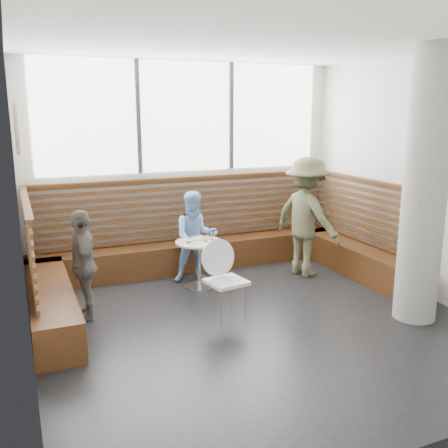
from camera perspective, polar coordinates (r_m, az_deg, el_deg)
name	(u,v)px	position (r m, az deg, el deg)	size (l,w,h in m)	color
room	(259,190)	(5.63, 3.98, 3.87)	(5.00, 5.00, 3.20)	silver
booth	(204,252)	(7.47, -2.33, -3.20)	(5.00, 2.50, 1.44)	#3F230F
concrete_column	(425,188)	(6.23, 21.99, 3.83)	(0.50, 0.50, 3.20)	gray
wall_art	(16,129)	(5.35, -22.65, 9.97)	(0.50, 0.50, 0.03)	white
cafe_table	(199,254)	(7.06, -2.85, -3.50)	(0.66, 0.66, 0.68)	silver
cafe_chair	(224,273)	(6.05, -0.02, -5.58)	(0.46, 0.45, 0.96)	white
adult_man	(307,217)	(7.63, 9.43, 0.79)	(1.16, 0.67, 1.80)	brown
child_back	(195,237)	(7.29, -3.28, -1.48)	(0.65, 0.51, 1.34)	#86B1E9
child_left	(83,265)	(6.22, -15.78, -4.49)	(0.79, 0.33, 1.35)	#5F5D56
plate_near	(190,239)	(7.08, -3.89, -1.77)	(0.21, 0.21, 0.01)	white
plate_far	(198,238)	(7.13, -2.95, -1.64)	(0.22, 0.22, 0.02)	white
glass_left	(189,239)	(6.93, -4.07, -1.70)	(0.07, 0.07, 0.11)	white
glass_mid	(206,238)	(6.98, -2.06, -1.58)	(0.07, 0.07, 0.11)	white
glass_right	(212,235)	(7.10, -1.37, -1.27)	(0.08, 0.08, 0.12)	white
menu_card	(204,244)	(6.85, -2.30, -2.32)	(0.19, 0.13, 0.00)	#A5C64C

